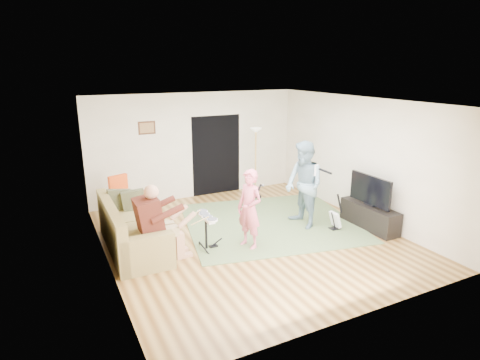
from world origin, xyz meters
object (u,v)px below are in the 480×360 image
singer (250,209)px  guitarist (304,185)px  sofa (129,234)px  television (370,190)px  drum_kit (206,234)px  dining_chair (124,206)px  torchiere_lamp (256,150)px  guitar_spare (335,219)px  tv_cabinet (369,216)px

singer → guitarist: guitarist is taller
sofa → television: size_ratio=2.06×
drum_kit → dining_chair: 2.31m
torchiere_lamp → dining_chair: bearing=-175.1°
guitar_spare → torchiere_lamp: torchiere_lamp is taller
guitarist → television: (1.17, -0.71, -0.07)m
drum_kit → torchiere_lamp: bearing=45.1°
drum_kit → guitar_spare: 2.81m
guitar_spare → dining_chair: (-3.89, 2.37, 0.15)m
sofa → guitar_spare: size_ratio=2.91×
drum_kit → dining_chair: (-1.10, 2.03, 0.07)m
sofa → guitarist: bearing=-8.3°
guitar_spare → singer: bearing=178.0°
sofa → television: bearing=-14.5°
sofa → television: television is taller
guitar_spare → dining_chair: size_ratio=0.74×
torchiere_lamp → dining_chair: 3.54m
sofa → torchiere_lamp: 4.10m
guitarist → tv_cabinet: guitarist is taller
guitar_spare → television: (0.66, -0.24, 0.63)m
television → drum_kit: bearing=170.5°
drum_kit → guitarist: size_ratio=0.38×
drum_kit → guitar_spare: size_ratio=0.90×
tv_cabinet → television: bearing=180.0°
singer → television: singer is taller
torchiere_lamp → tv_cabinet: size_ratio=1.30×
sofa → tv_cabinet: size_ratio=1.62×
guitarist → sofa: bearing=-98.1°
guitarist → guitar_spare: guitarist is taller
torchiere_lamp → dining_chair: (-3.42, -0.30, -0.87)m
torchiere_lamp → dining_chair: size_ratio=1.73×
drum_kit → television: size_ratio=0.64×
drum_kit → television: 3.54m
drum_kit → tv_cabinet: bearing=-9.4°
drum_kit → guitarist: bearing=3.2°
singer → tv_cabinet: 2.79m
guitarist → torchiere_lamp: 2.22m
tv_cabinet → guitar_spare: bearing=161.4°
guitarist → television: bearing=59.2°
guitarist → singer: bearing=-75.1°
torchiere_lamp → television: 3.14m
television → guitarist: bearing=149.0°
guitar_spare → torchiere_lamp: size_ratio=0.43×
guitar_spare → television: size_ratio=0.71×
sofa → drum_kit: bearing=-26.5°
singer → television: 2.70m
singer → guitarist: bearing=86.0°
torchiere_lamp → tv_cabinet: bearing=-67.8°
tv_cabinet → singer: bearing=173.5°
sofa → drum_kit: (1.30, -0.65, -0.00)m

